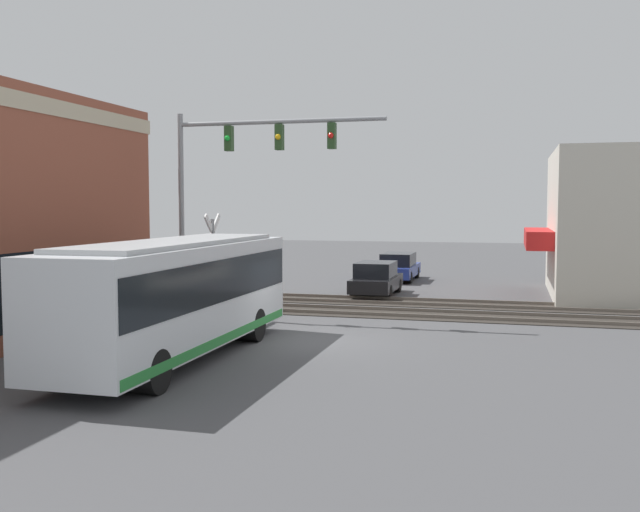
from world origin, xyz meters
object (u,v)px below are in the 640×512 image
(parked_car_blue, at_px, (399,268))
(pedestrian_at_crossing, at_px, (237,290))
(parked_car_black, at_px, (376,280))
(city_bus, at_px, (177,294))
(crossing_signal, at_px, (213,254))

(parked_car_blue, height_order, pedestrian_at_crossing, pedestrian_at_crossing)
(parked_car_black, height_order, parked_car_blue, parked_car_black)
(city_bus, height_order, parked_car_blue, city_bus)
(parked_car_blue, xyz_separation_m, pedestrian_at_crossing, (-13.55, 4.07, 0.19))
(pedestrian_at_crossing, bearing_deg, city_bus, -169.56)
(crossing_signal, relative_size, pedestrian_at_crossing, 2.18)
(parked_car_black, distance_m, parked_car_blue, 6.66)
(city_bus, relative_size, parked_car_blue, 2.17)
(parked_car_black, relative_size, parked_car_blue, 0.92)
(city_bus, bearing_deg, pedestrian_at_crossing, 10.44)
(parked_car_blue, bearing_deg, crossing_signal, 160.25)
(city_bus, bearing_deg, crossing_signal, 16.94)
(parked_car_blue, bearing_deg, city_bus, 173.11)
(city_bus, distance_m, parked_car_black, 15.11)
(city_bus, xyz_separation_m, pedestrian_at_crossing, (7.96, 1.47, -0.87))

